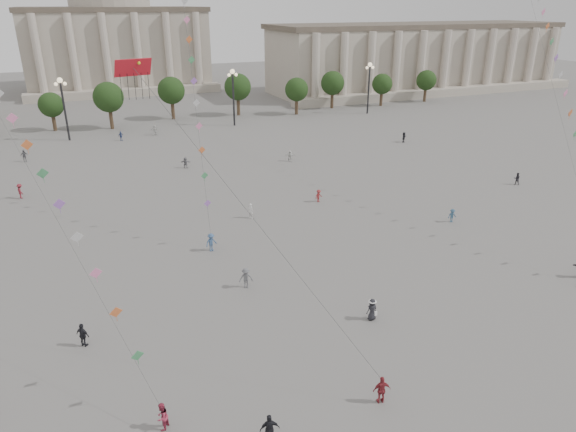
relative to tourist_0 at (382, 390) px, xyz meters
name	(u,v)px	position (x,y,z in m)	size (l,w,h in m)	color
ground	(334,350)	(-0.25, 5.47, -0.92)	(360.00, 360.00, 0.00)	#5F5C59
hall_east	(419,58)	(74.75, 99.36, 7.51)	(84.00, 26.22, 17.20)	#A39789
hall_central	(114,34)	(-0.25, 134.69, 13.31)	(48.30, 34.30, 35.50)	#A39789
tree_row	(147,96)	(-0.25, 83.47, 4.48)	(137.12, 5.12, 8.00)	#38261C
lamp_post_mid_west	(63,98)	(-15.25, 75.47, 6.43)	(2.00, 0.90, 10.65)	#262628
lamp_post_mid_east	(233,87)	(14.75, 75.47, 6.43)	(2.00, 0.90, 10.65)	#262628
lamp_post_far_east	(369,79)	(44.75, 75.47, 6.43)	(2.00, 0.90, 10.65)	#262628
person_crowd_0	(121,136)	(-7.00, 71.60, -0.09)	(0.97, 0.40, 1.66)	#38497F
person_crowd_4	(155,130)	(-0.89, 73.47, 0.03)	(1.75, 0.56, 1.89)	silver
person_crowd_6	(246,278)	(-3.09, 15.85, -0.02)	(1.16, 0.67, 1.80)	#57585C
person_crowd_7	(290,156)	(15.01, 48.66, -0.09)	(1.53, 0.49, 1.65)	silver
person_crowd_8	(319,196)	(11.37, 31.52, -0.15)	(1.00, 0.57, 1.54)	maroon
person_crowd_9	(404,137)	(37.46, 51.52, -0.05)	(1.61, 0.51, 1.74)	black
person_crowd_12	(185,163)	(-0.24, 51.39, -0.12)	(1.48, 0.47, 1.60)	slate
person_crowd_13	(251,211)	(2.27, 30.01, -0.06)	(0.63, 0.41, 1.71)	silver
person_crowd_14	(452,216)	(21.99, 20.32, -0.16)	(0.98, 0.56, 1.52)	#30516D
person_crowd_15	(517,179)	(38.20, 27.15, -0.13)	(0.77, 0.60, 1.58)	black
person_crowd_16	(24,156)	(-21.79, 63.99, 0.00)	(1.07, 0.45, 1.83)	#59595D
person_crowd_17	(20,191)	(-21.50, 46.89, 0.00)	(1.19, 0.68, 1.84)	maroon
tourist_0	(382,390)	(0.00, 0.00, 0.00)	(1.08, 0.45, 1.84)	maroon
tourist_1	(83,335)	(-15.99, 12.73, -0.02)	(1.05, 0.44, 1.79)	black
tourist_4	(270,429)	(-7.19, -0.22, 0.01)	(1.08, 0.45, 1.85)	black
kite_flyer_0	(162,417)	(-12.34, 3.01, -0.06)	(0.84, 0.65, 1.72)	#9F2B44
kite_flyer_1	(211,242)	(-3.92, 23.71, -0.01)	(1.17, 0.67, 1.81)	#36537B
hat_person	(372,309)	(4.09, 7.70, -0.02)	(0.90, 0.63, 1.73)	black
dragon_kite	(138,83)	(-10.55, 12.06, 16.75)	(6.50, 6.63, 23.48)	red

